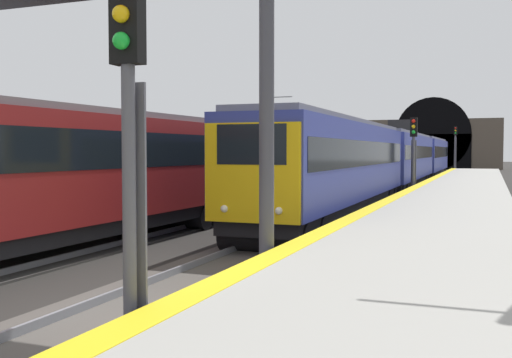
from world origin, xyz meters
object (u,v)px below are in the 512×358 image
at_px(railway_signal_far, 455,146).
at_px(overhead_signal_gantry, 68,35).
at_px(catenary_mast_far, 266,136).
at_px(railway_signal_mid, 414,151).
at_px(train_adjacent_platform, 212,163).
at_px(railway_signal_near, 129,139).
at_px(train_main_approaching, 401,158).

height_order(railway_signal_far, overhead_signal_gantry, overhead_signal_gantry).
relative_size(overhead_signal_gantry, catenary_mast_far, 1.16).
bearing_deg(railway_signal_mid, train_adjacent_platform, -32.04).
relative_size(railway_signal_mid, railway_signal_far, 0.81).
xyz_separation_m(train_adjacent_platform, railway_signal_near, (-16.79, -6.90, 0.66)).
height_order(train_main_approaching, railway_signal_far, railway_signal_far).
bearing_deg(train_main_approaching, railway_signal_far, 176.30).
distance_m(railway_signal_near, railway_signal_far, 69.91).
relative_size(train_adjacent_platform, railway_signal_far, 7.13).
bearing_deg(train_main_approaching, train_adjacent_platform, -14.17).
xyz_separation_m(railway_signal_near, overhead_signal_gantry, (4.50, 4.41, 2.29)).
xyz_separation_m(train_adjacent_platform, catenary_mast_far, (25.35, 6.99, 1.79)).
bearing_deg(railway_signal_mid, railway_signal_near, 0.00).
distance_m(train_adjacent_platform, railway_signal_near, 18.17).
bearing_deg(train_adjacent_platform, railway_signal_mid, 149.20).
distance_m(train_main_approaching, catenary_mast_far, 13.13).
distance_m(railway_signal_near, railway_signal_mid, 27.82).
height_order(railway_signal_near, catenary_mast_far, catenary_mast_far).
xyz_separation_m(railway_signal_mid, catenary_mast_far, (14.32, 13.89, 1.26)).
distance_m(train_main_approaching, overhead_signal_gantry, 32.78).
height_order(railway_signal_mid, railway_signal_far, railway_signal_far).
xyz_separation_m(train_main_approaching, catenary_mast_far, (5.10, 11.97, 1.79)).
relative_size(railway_signal_mid, overhead_signal_gantry, 0.51).
bearing_deg(railway_signal_near, train_adjacent_platform, -157.66).
bearing_deg(train_main_approaching, overhead_signal_gantry, -4.73).
height_order(train_main_approaching, overhead_signal_gantry, overhead_signal_gantry).
bearing_deg(train_adjacent_platform, catenary_mast_far, -163.34).
distance_m(railway_signal_far, overhead_signal_gantry, 65.59).
xyz_separation_m(railway_signal_far, catenary_mast_far, (-27.77, 13.89, 0.65)).
height_order(train_adjacent_platform, railway_signal_near, train_adjacent_platform).
xyz_separation_m(railway_signal_near, catenary_mast_far, (42.14, 13.89, 1.13)).
bearing_deg(railway_signal_far, train_main_approaching, -3.35).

